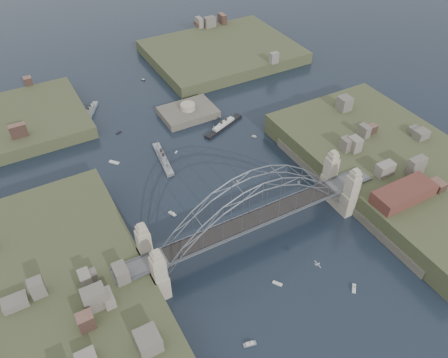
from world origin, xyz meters
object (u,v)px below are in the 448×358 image
at_px(wharf_shed, 404,194).
at_px(ocean_liner, 224,126).
at_px(fort_island, 188,116).
at_px(naval_cruiser_far, 90,112).
at_px(naval_cruiser_near, 163,159).
at_px(bridge, 255,210).

distance_m(wharf_shed, ocean_liner, 73.80).
xyz_separation_m(fort_island, naval_cruiser_far, (-35.01, 20.56, 1.20)).
height_order(wharf_shed, naval_cruiser_far, wharf_shed).
distance_m(wharf_shed, naval_cruiser_near, 81.69).
distance_m(fort_island, naval_cruiser_near, 30.62).
height_order(wharf_shed, naval_cruiser_near, wharf_shed).
bearing_deg(fort_island, ocean_liner, -59.68).
bearing_deg(wharf_shed, fort_island, 110.85).
distance_m(wharf_shed, naval_cruiser_far, 124.52).
relative_size(fort_island, wharf_shed, 1.10).
xyz_separation_m(fort_island, ocean_liner, (8.56, -14.63, 1.12)).
xyz_separation_m(wharf_shed, naval_cruiser_near, (-52.86, 61.61, -9.10)).
height_order(bridge, ocean_liner, bridge).
distance_m(bridge, fort_island, 72.14).
bearing_deg(ocean_liner, bridge, -110.37).
xyz_separation_m(bridge, naval_cruiser_near, (-8.86, 47.61, -11.42)).
relative_size(bridge, naval_cruiser_near, 4.30).
distance_m(bridge, naval_cruiser_near, 49.76).
xyz_separation_m(naval_cruiser_near, ocean_liner, (29.41, 7.75, -0.12)).
relative_size(bridge, fort_island, 3.82).
height_order(naval_cruiser_far, ocean_liner, naval_cruiser_far).
relative_size(wharf_shed, naval_cruiser_near, 1.02).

